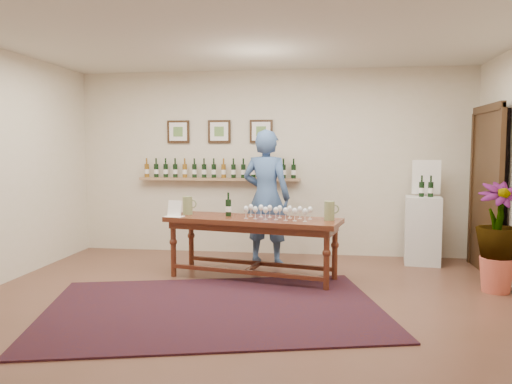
# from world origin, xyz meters

# --- Properties ---
(ground) EXTENTS (6.00, 6.00, 0.00)m
(ground) POSITION_xyz_m (0.00, 0.00, 0.00)
(ground) COLOR brown
(ground) RESTS_ON ground
(room_shell) EXTENTS (6.00, 6.00, 6.00)m
(room_shell) POSITION_xyz_m (2.11, 1.86, 1.12)
(room_shell) COLOR beige
(room_shell) RESTS_ON ground
(rug) EXTENTS (3.79, 2.97, 0.02)m
(rug) POSITION_xyz_m (-0.28, -0.28, 0.01)
(rug) COLOR #48170C
(rug) RESTS_ON ground
(tasting_table) EXTENTS (2.25, 1.12, 0.77)m
(tasting_table) POSITION_xyz_m (-0.06, 0.96, 0.65)
(tasting_table) COLOR #4A1B12
(tasting_table) RESTS_ON ground
(table_glasses) EXTENTS (1.19, 0.51, 0.16)m
(table_glasses) POSITION_xyz_m (0.25, 0.91, 0.85)
(table_glasses) COLOR white
(table_glasses) RESTS_ON tasting_table
(table_bottles) EXTENTS (0.31, 0.21, 0.30)m
(table_bottles) POSITION_xyz_m (-0.38, 1.11, 0.92)
(table_bottles) COLOR black
(table_bottles) RESTS_ON tasting_table
(pitcher_left) EXTENTS (0.19, 0.19, 0.23)m
(pitcher_left) POSITION_xyz_m (-0.94, 1.15, 0.88)
(pitcher_left) COLOR olive
(pitcher_left) RESTS_ON tasting_table
(pitcher_right) EXTENTS (0.18, 0.18, 0.23)m
(pitcher_right) POSITION_xyz_m (0.87, 0.88, 0.88)
(pitcher_right) COLOR olive
(pitcher_right) RESTS_ON tasting_table
(menu_card) EXTENTS (0.25, 0.20, 0.20)m
(menu_card) POSITION_xyz_m (-1.06, 0.95, 0.87)
(menu_card) COLOR white
(menu_card) RESTS_ON tasting_table
(display_pedestal) EXTENTS (0.53, 0.53, 0.95)m
(display_pedestal) POSITION_xyz_m (2.19, 2.09, 0.47)
(display_pedestal) COLOR silver
(display_pedestal) RESTS_ON ground
(pedestal_bottles) EXTENTS (0.31, 0.12, 0.30)m
(pedestal_bottles) POSITION_xyz_m (2.21, 2.07, 1.10)
(pedestal_bottles) COLOR black
(pedestal_bottles) RESTS_ON display_pedestal
(info_sign) EXTENTS (0.39, 0.07, 0.53)m
(info_sign) POSITION_xyz_m (2.24, 2.23, 1.21)
(info_sign) COLOR white
(info_sign) RESTS_ON display_pedestal
(potted_plant) EXTENTS (0.57, 0.57, 1.07)m
(potted_plant) POSITION_xyz_m (2.75, 0.76, 0.63)
(potted_plant) COLOR #C95843
(potted_plant) RESTS_ON ground
(person) EXTENTS (0.77, 0.60, 1.88)m
(person) POSITION_xyz_m (0.01, 1.80, 0.94)
(person) COLOR #395686
(person) RESTS_ON ground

